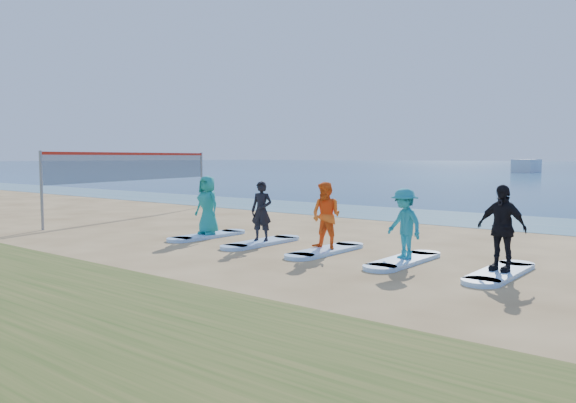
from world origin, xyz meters
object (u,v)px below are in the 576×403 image
Objects in this scene: volleyball_net at (136,167)px; surfboard_4 at (500,273)px; student_3 at (404,224)px; student_4 at (501,228)px; boat_offshore_a at (526,172)px; surfboard_2 at (326,251)px; student_2 at (326,216)px; surfboard_3 at (404,261)px; surfboard_1 at (262,242)px; student_1 at (262,211)px; surfboard_0 at (208,236)px; student_0 at (207,205)px.

surfboard_4 is (14.58, -2.18, -1.86)m from volleyball_net.
student_3 is 2.07m from student_4.
boat_offshore_a is 78.67m from surfboard_2.
student_3 reaches higher than boat_offshore_a.
surfboard_3 is at bearing 0.29° from student_2.
volleyball_net is 8.84m from surfboard_1.
boat_offshore_a is 79.15m from student_3.
volleyball_net is at bearing 165.43° from surfboard_1.
student_3 reaches higher than surfboard_1.
surfboard_3 is (4.14, 0.00, -0.83)m from student_1.
student_2 is (2.07, 0.00, 0.02)m from student_1.
surfboard_3 is 1.00× the size of surfboard_4.
volleyball_net reaches higher than boat_offshore_a.
surfboard_0 is 1.43× the size of student_3.
surfboard_4 is (6.21, 0.00, -0.83)m from student_1.
student_2 is at bearing -180.00° from surfboard_4.
student_1 is at bearing -0.00° from surfboard_0.
boat_offshore_a is at bearing 99.63° from surfboard_0.
volleyball_net is at bearing 168.52° from student_2.
volleyball_net reaches higher than student_0.
student_0 reaches higher than student_1.
volleyball_net reaches higher than student_4.
student_1 is (2.07, 0.00, -0.05)m from student_0.
student_1 is at bearing -90.00° from surfboard_1.
student_2 is 2.24m from surfboard_3.
surfboard_1 is at bearing -14.57° from volleyball_net.
boat_offshore_a is 4.61× the size of student_1.
volleyball_net is at bearing -87.60° from boat_offshore_a.
student_3 is at bearing -90.00° from surfboard_3.
volleyball_net is 6.92m from surfboard_0.
boat_offshore_a reaches higher than surfboard_4.
surfboard_0 is 6.26m from student_3.
surfboard_1 is 1.31× the size of student_4.
student_0 is 8.28m from student_4.
student_2 is at bearing -90.00° from surfboard_2.
student_2 is at bearing 1.09° from student_0.
surfboard_1 is 2.24m from student_2.
volleyball_net is 5.47× the size of student_2.
student_4 is at bearing -0.00° from surfboard_1.
volleyball_net is 5.75× the size of student_3.
surfboard_0 is at bearing 180.00° from surfboard_1.
student_0 is 0.76× the size of surfboard_2.
surfboard_2 is 2.07m from surfboard_3.
surfboard_0 is 1.00× the size of surfboard_2.
student_3 is at bearing -9.87° from volleyball_net.
surfboard_0 is 4.23m from student_2.
surfboard_2 is 1.00× the size of surfboard_3.
surfboard_1 is at bearing 180.00° from surfboard_4.
surfboard_1 is at bearing -170.57° from student_4.
surfboard_1 is 1.00× the size of surfboard_4.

